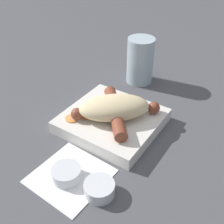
{
  "coord_description": "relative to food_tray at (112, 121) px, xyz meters",
  "views": [
    {
      "loc": [
        -0.27,
        0.41,
        0.41
      ],
      "look_at": [
        0.0,
        0.0,
        0.04
      ],
      "focal_mm": 45.0,
      "sensor_mm": 36.0,
      "label": 1
    }
  ],
  "objects": [
    {
      "name": "condiment_cup_near",
      "position": [
        -0.01,
        0.17,
        -0.0
      ],
      "size": [
        0.05,
        0.05,
        0.02
      ],
      "color": "silver",
      "rests_on": "ground_plane"
    },
    {
      "name": "napkin",
      "position": [
        -0.02,
        0.17,
        -0.01
      ],
      "size": [
        0.14,
        0.14,
        0.0
      ],
      "color": "white",
      "rests_on": "ground_plane"
    },
    {
      "name": "sausage",
      "position": [
        -0.01,
        -0.0,
        0.03
      ],
      "size": [
        0.15,
        0.15,
        0.03
      ],
      "color": "brown",
      "rests_on": "food_tray"
    },
    {
      "name": "condiment_cup_far",
      "position": [
        -0.08,
        0.17,
        -0.0
      ],
      "size": [
        0.05,
        0.05,
        0.02
      ],
      "color": "silver",
      "rests_on": "ground_plane"
    },
    {
      "name": "ground_plane",
      "position": [
        0.0,
        0.0,
        -0.01
      ],
      "size": [
        3.0,
        3.0,
        0.0
      ],
      "primitive_type": "plane",
      "color": "#4C4C51"
    },
    {
      "name": "food_tray",
      "position": [
        0.0,
        0.0,
        0.0
      ],
      "size": [
        0.2,
        0.19,
        0.03
      ],
      "color": "silver",
      "rests_on": "ground_plane"
    },
    {
      "name": "drink_glass",
      "position": [
        0.05,
        -0.21,
        0.05
      ],
      "size": [
        0.07,
        0.07,
        0.13
      ],
      "color": "silver",
      "rests_on": "ground_plane"
    },
    {
      "name": "pickled_veggies",
      "position": [
        0.06,
        0.05,
        0.02
      ],
      "size": [
        0.05,
        0.06,
        0.0
      ],
      "color": "#F99E4C",
      "rests_on": "food_tray"
    },
    {
      "name": "bread_roll",
      "position": [
        -0.01,
        0.0,
        0.04
      ],
      "size": [
        0.17,
        0.16,
        0.05
      ],
      "color": "beige",
      "rests_on": "food_tray"
    }
  ]
}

